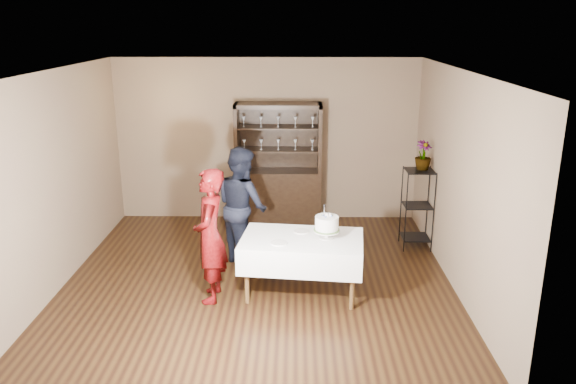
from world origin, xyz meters
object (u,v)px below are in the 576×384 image
(cake_table, at_px, (302,251))
(man, at_px, (242,205))
(china_hutch, at_px, (279,184))
(potted_plant, at_px, (423,155))
(woman, at_px, (210,236))
(cake, at_px, (327,225))
(plant_etagere, at_px, (417,205))

(cake_table, height_order, man, man)
(china_hutch, height_order, potted_plant, china_hutch)
(woman, bearing_deg, man, 164.92)
(china_hutch, height_order, woman, china_hutch)
(man, bearing_deg, cake, -166.31)
(china_hutch, distance_m, potted_plant, 2.46)
(woman, bearing_deg, plant_etagere, 119.61)
(plant_etagere, xyz_separation_m, man, (-2.53, -0.56, 0.17))
(china_hutch, bearing_deg, cake_table, -81.92)
(woman, relative_size, potted_plant, 3.87)
(man, height_order, potted_plant, man)
(china_hutch, relative_size, plant_etagere, 1.67)
(cake, xyz_separation_m, potted_plant, (1.46, 1.57, 0.49))
(cake, bearing_deg, cake_table, 179.72)
(man, xyz_separation_m, potted_plant, (2.58, 0.60, 0.57))
(china_hutch, distance_m, cake, 2.67)
(china_hutch, bearing_deg, cake, -75.59)
(cake_table, bearing_deg, potted_plant, 41.69)
(china_hutch, relative_size, cake, 4.56)
(man, bearing_deg, potted_plant, -112.28)
(china_hutch, relative_size, potted_plant, 4.72)
(potted_plant, bearing_deg, woman, -148.84)
(plant_etagere, bearing_deg, woman, -149.13)
(man, relative_size, cake, 3.76)
(plant_etagere, xyz_separation_m, potted_plant, (0.05, 0.05, 0.75))
(man, distance_m, potted_plant, 2.71)
(woman, xyz_separation_m, cake, (1.39, 0.16, 0.09))
(china_hutch, bearing_deg, woman, -104.98)
(plant_etagere, height_order, potted_plant, potted_plant)
(plant_etagere, relative_size, cake, 2.73)
(woman, distance_m, man, 1.16)
(cake_table, xyz_separation_m, man, (-0.82, 0.96, 0.26))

